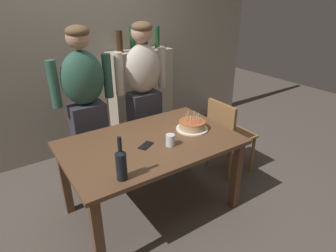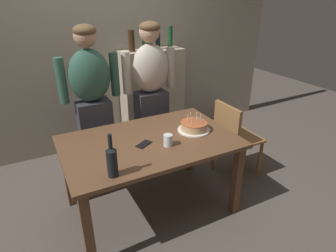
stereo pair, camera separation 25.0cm
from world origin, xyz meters
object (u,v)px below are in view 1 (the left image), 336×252
at_px(water_glass_near, 170,140).
at_px(person_woman_cardigan, 144,96).
at_px(dining_chair, 226,132).
at_px(wine_bottle, 121,164).
at_px(birthday_cake, 192,125).
at_px(cell_phone, 146,145).
at_px(person_man_bearded, 87,108).

height_order(water_glass_near, person_woman_cardigan, person_woman_cardigan).
bearing_deg(dining_chair, wine_bottle, 107.22).
height_order(birthday_cake, water_glass_near, birthday_cake).
distance_m(person_woman_cardigan, dining_chair, 0.99).
height_order(water_glass_near, dining_chair, dining_chair).
bearing_deg(wine_bottle, cell_phone, 40.60).
distance_m(birthday_cake, wine_bottle, 0.96).
height_order(birthday_cake, dining_chair, birthday_cake).
height_order(birthday_cake, wine_bottle, wine_bottle).
bearing_deg(person_woman_cardigan, dining_chair, 136.40).
distance_m(birthday_cake, dining_chair, 0.64).
relative_size(wine_bottle, person_woman_cardigan, 0.20).
bearing_deg(person_man_bearded, water_glass_near, 114.22).
xyz_separation_m(water_glass_near, person_woman_cardigan, (0.25, 0.89, 0.08)).
bearing_deg(person_woman_cardigan, wine_bottle, 54.12).
xyz_separation_m(birthday_cake, dining_chair, (0.57, 0.10, -0.26)).
bearing_deg(person_man_bearded, wine_bottle, 82.47).
height_order(person_man_bearded, person_woman_cardigan, same).
bearing_deg(person_man_bearded, dining_chair, 154.11).
xyz_separation_m(person_woman_cardigan, dining_chair, (0.67, -0.64, -0.36)).
bearing_deg(birthday_cake, person_man_bearded, 135.21).
bearing_deg(person_woman_cardigan, birthday_cake, 97.63).
relative_size(cell_phone, person_woman_cardigan, 0.09).
relative_size(birthday_cake, dining_chair, 0.35).
xyz_separation_m(water_glass_near, cell_phone, (-0.17, 0.11, -0.05)).
bearing_deg(person_man_bearded, cell_phone, 106.05).
relative_size(person_woman_cardigan, dining_chair, 1.90).
bearing_deg(cell_phone, person_man_bearded, 76.75).
bearing_deg(cell_phone, water_glass_near, -60.94).
bearing_deg(wine_bottle, birthday_cake, 21.65).
height_order(wine_bottle, cell_phone, wine_bottle).
distance_m(birthday_cake, water_glass_near, 0.38).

